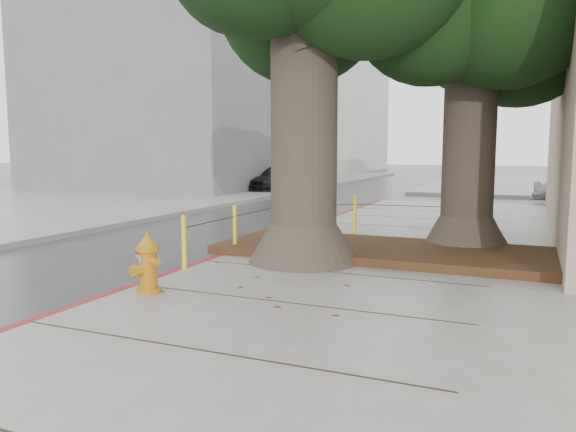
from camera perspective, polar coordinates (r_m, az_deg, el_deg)
name	(u,v)px	position (r m, az deg, el deg)	size (l,w,h in m)	color
ground	(251,309)	(7.92, -3.74, -9.39)	(140.00, 140.00, 0.00)	#28282B
sidewalk_opposite	(54,202)	(24.31, -22.71, 1.31)	(14.00, 60.00, 0.15)	slate
curb_red	(218,260)	(10.97, -7.10, -4.42)	(0.14, 26.00, 0.16)	maroon
planter_bed	(383,251)	(11.14, 9.66, -3.48)	(6.40, 2.60, 0.16)	black
building_far_grey	(194,84)	(34.39, -9.51, 13.12)	(12.00, 16.00, 12.00)	slate
building_far_white	(306,94)	(55.91, 1.86, 12.32)	(12.00, 18.00, 15.00)	silver
tree_far	(493,5)	(12.43, 20.10, 19.52)	(4.50, 3.80, 7.17)	#4C3F33
bollard_ring	(308,221)	(12.05, 2.06, -0.52)	(3.79, 5.39, 0.95)	yellow
fire_hydrant	(148,263)	(8.32, -14.06, -4.68)	(0.48, 0.48, 0.88)	#C07A13
car_dark	(280,179)	(28.73, -0.82, 3.80)	(1.86, 4.57, 1.33)	black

